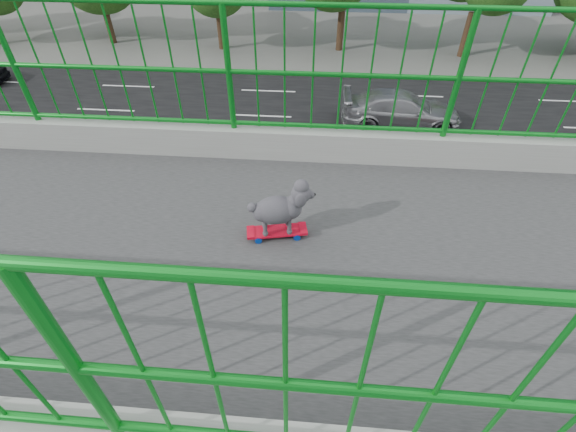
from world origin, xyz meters
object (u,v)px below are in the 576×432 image
(car_3, at_px, (401,110))
(car_5, at_px, (344,257))
(skateboard, at_px, (277,232))
(car_6, at_px, (386,193))
(car_1, at_px, (489,199))
(poodle, at_px, (280,208))

(car_3, xyz_separation_m, car_5, (9.60, -2.89, -0.06))
(skateboard, height_order, car_3, skateboard)
(skateboard, height_order, car_5, skateboard)
(car_6, bearing_deg, car_1, 90.00)
(car_1, relative_size, car_5, 0.94)
(car_5, height_order, car_6, car_5)
(poodle, relative_size, car_1, 0.12)
(poodle, height_order, car_5, poodle)
(car_3, bearing_deg, skateboard, 164.91)
(poodle, bearing_deg, car_1, 134.00)
(car_5, bearing_deg, car_3, 163.23)
(poodle, bearing_deg, car_6, 151.94)
(car_6, bearing_deg, car_5, -25.46)
(car_1, bearing_deg, car_5, -57.65)
(car_3, xyz_separation_m, car_6, (6.40, -1.37, -0.10))
(car_1, distance_m, car_6, 3.53)
(skateboard, xyz_separation_m, poodle, (-0.01, 0.03, 0.24))
(car_1, height_order, car_3, car_3)
(car_5, xyz_separation_m, car_6, (-3.20, 1.52, -0.04))
(skateboard, distance_m, car_6, 11.35)
(car_1, relative_size, car_3, 0.77)
(poodle, bearing_deg, car_3, 153.98)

